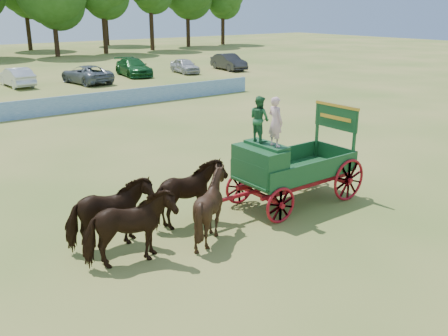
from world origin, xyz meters
TOP-DOWN VIEW (x-y plane):
  - ground at (0.00, 0.00)m, footprint 160.00×160.00m
  - horse_lead_left at (-7.01, -0.79)m, footprint 2.37×1.39m
  - horse_lead_right at (-7.01, 0.31)m, footprint 2.33×1.28m
  - horse_wheel_left at (-4.61, -0.79)m, footprint 1.83×1.66m
  - horse_wheel_right at (-4.61, 0.31)m, footprint 2.29×1.18m
  - farm_dray at (-1.62, -0.22)m, footprint 6.00×2.00m
  - sponsor_banner at (-1.00, 18.00)m, footprint 26.00×0.08m

SIDE VIEW (x-z plane):
  - ground at x=0.00m, z-range 0.00..0.00m
  - sponsor_banner at x=-1.00m, z-range 0.00..1.05m
  - horse_lead_left at x=-7.01m, z-range 0.00..1.88m
  - horse_lead_right at x=-7.01m, z-range 0.00..1.88m
  - horse_wheel_right at x=-4.61m, z-range 0.00..1.88m
  - horse_wheel_left at x=-4.61m, z-range 0.00..1.88m
  - farm_dray at x=-1.62m, z-range -0.26..3.35m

